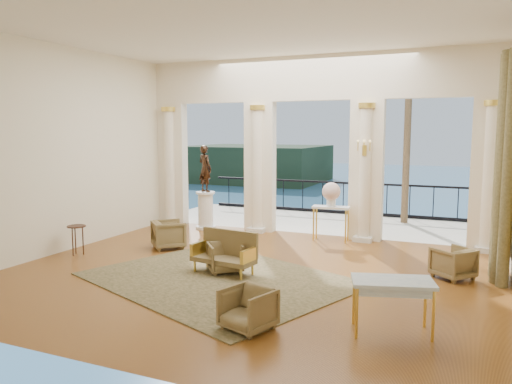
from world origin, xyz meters
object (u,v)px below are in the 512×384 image
at_px(armchair_d, 169,233).
at_px(side_table, 77,230).
at_px(statue, 205,169).
at_px(armchair_c, 453,261).
at_px(game_table, 393,285).
at_px(pedestal, 206,211).
at_px(console_table, 331,212).
at_px(armchair_b, 248,307).
at_px(settee, 226,252).
at_px(armchair_a, 225,256).

height_order(armchair_d, side_table, armchair_d).
height_order(armchair_d, statue, statue).
relative_size(armchair_c, statue, 0.50).
relative_size(armchair_c, side_table, 0.99).
relative_size(armchair_c, game_table, 0.54).
xyz_separation_m(armchair_c, pedestal, (-6.36, 2.26, 0.17)).
xyz_separation_m(armchair_c, console_table, (-2.84, 2.15, 0.39)).
distance_m(armchair_b, game_table, 1.94).
relative_size(armchair_c, armchair_d, 0.90).
height_order(settee, game_table, settee).
xyz_separation_m(pedestal, console_table, (3.52, -0.11, 0.21)).
height_order(armchair_a, console_table, console_table).
bearing_deg(armchair_a, statue, 84.85).
bearing_deg(console_table, statue, 172.06).
bearing_deg(armchair_d, armchair_a, -166.03).
bearing_deg(statue, settee, 148.93).
relative_size(armchair_a, side_table, 0.98).
relative_size(armchair_b, pedestal, 0.62).
bearing_deg(armchair_a, console_table, 32.84).
height_order(armchair_d, pedestal, pedestal).
bearing_deg(settee, armchair_b, -49.42).
distance_m(armchair_a, pedestal, 4.29).
xyz_separation_m(game_table, statue, (-5.71, 5.20, 1.00)).
relative_size(console_table, side_table, 1.44).
xyz_separation_m(armchair_a, pedestal, (-2.40, 3.55, 0.17)).
xyz_separation_m(armchair_b, settee, (-1.49, 2.29, 0.08)).
bearing_deg(pedestal, side_table, -107.44).
distance_m(pedestal, side_table, 3.80).
distance_m(armchair_c, settee, 4.15).
relative_size(armchair_a, armchair_d, 0.89).
distance_m(armchair_b, armchair_c, 4.36).
bearing_deg(pedestal, armchair_c, -19.54).
bearing_deg(pedestal, game_table, -42.32).
height_order(armchair_b, armchair_d, armchair_d).
xyz_separation_m(armchair_c, settee, (-3.93, -1.32, 0.08)).
relative_size(armchair_d, statue, 0.56).
bearing_deg(statue, side_table, 97.34).
height_order(game_table, console_table, console_table).
distance_m(armchair_a, armchair_b, 2.77).
bearing_deg(statue, armchair_c, -174.76).
bearing_deg(armchair_d, game_table, -163.37).
height_order(armchair_b, statue, statue).
bearing_deg(armchair_a, side_table, 142.02).
bearing_deg(console_table, armchair_a, -114.22).
height_order(pedestal, side_table, pedestal).
relative_size(armchair_a, armchair_c, 0.99).
xyz_separation_m(settee, console_table, (1.09, 3.47, 0.30)).
bearing_deg(pedestal, armchair_b, -56.28).
bearing_deg(settee, pedestal, 131.68).
bearing_deg(armchair_d, side_table, 86.10).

